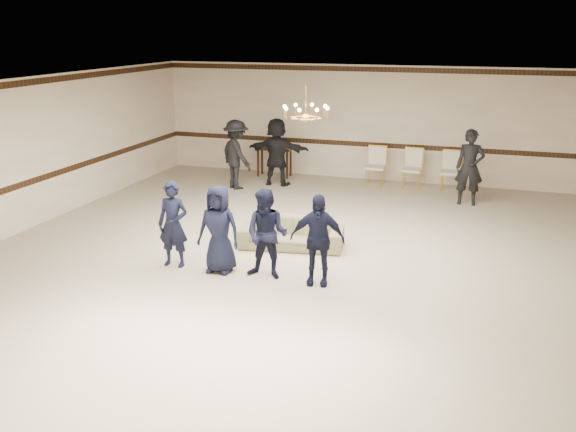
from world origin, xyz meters
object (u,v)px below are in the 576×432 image
Objects in this scene: chandelier at (306,101)px; adult_mid at (277,152)px; banquet_chair_left at (375,167)px; boy_c at (267,234)px; boy_a at (173,224)px; boy_d at (317,240)px; adult_right at (470,167)px; settee at (292,233)px; console_table at (274,162)px; banquet_chair_mid at (412,169)px; banquet_chair_right at (451,172)px; boy_b at (219,229)px; adult_left at (236,155)px.

adult_mid is at bearing 115.45° from chandelier.
chandelier is at bearing -94.81° from banquet_chair_left.
boy_c is at bearing -94.76° from banquet_chair_left.
boy_a and boy_d have the same top height.
adult_right reaches higher than boy_c.
chandelier is 5.43m from adult_right.
settee is 5.40m from adult_right.
adult_mid is (-0.21, 6.34, 0.14)m from boy_a.
console_table reaches higher than settee.
adult_right is (3.16, 4.34, 0.63)m from settee.
boy_a is 7.86m from banquet_chair_mid.
boy_d is at bearing 1.58° from boy_c.
banquet_chair_left is (2.39, 7.09, -0.26)m from boy_a.
boy_d is at bearing -67.44° from chandelier.
settee is at bearing 93.95° from boy_c.
banquet_chair_right is at bearing 55.94° from settee.
chandelier is at bearing -99.36° from banquet_chair_mid.
banquet_chair_right is 5.01m from console_table.
adult_right reaches higher than console_table.
banquet_chair_left is (0.59, 7.09, -0.26)m from boy_c.
adult_right is 1.94m from banquet_chair_mid.
boy_b is (0.90, -0.00, 0.00)m from boy_a.
boy_a is at bearing -109.62° from banquet_chair_mid.
adult_left reaches higher than banquet_chair_mid.
boy_d is at bearing -67.15° from settee.
banquet_chair_mid reaches higher than settee.
boy_b is 7.25m from banquet_chair_left.
adult_left is at bearing 99.09° from boy_a.
adult_right is at bearing 48.49° from boy_a.
adult_right reaches higher than settee.
boy_d is at bearing -68.15° from console_table.
boy_d reaches higher than console_table.
adult_right is at bearing 61.49° from boy_d.
boy_a is 0.85× the size of adult_mid.
banquet_chair_mid is 1.06× the size of console_table.
adult_mid reaches higher than boy_a.
banquet_chair_left is 2.00m from banquet_chair_right.
adult_left is (-2.84, 4.04, 0.63)m from settee.
boy_c is 7.55m from banquet_chair_right.
adult_mid is at bearing 106.41° from boy_d.
adult_left is 6.01m from adult_right.
chandelier reaches higher than banquet_chair_mid.
boy_c is 0.85× the size of adult_right.
boy_a is at bearing -178.42° from boy_c.
banquet_chair_left is 1.00× the size of banquet_chair_mid.
boy_a is at bearing -87.78° from console_table.
adult_left is at bearing -178.57° from adult_right.
boy_a is 0.78× the size of settee.
settee is at bearing -127.52° from adult_right.
banquet_chair_right is (3.49, 7.09, -0.26)m from boy_b.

